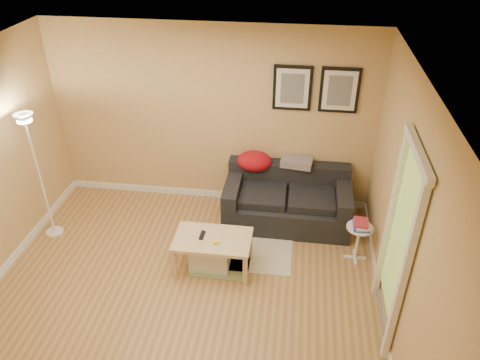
{
  "coord_description": "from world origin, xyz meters",
  "views": [
    {
      "loc": [
        1.17,
        -3.72,
        3.94
      ],
      "look_at": [
        0.55,
        0.85,
        1.05
      ],
      "focal_mm": 34.41,
      "sensor_mm": 36.0,
      "label": 1
    }
  ],
  "objects": [
    {
      "name": "tape_roll",
      "position": [
        0.33,
        0.37,
        0.47
      ],
      "size": [
        0.07,
        0.07,
        0.03
      ],
      "primitive_type": "cylinder",
      "color": "yellow",
      "rests_on": "coffee_table"
    },
    {
      "name": "coffee_table",
      "position": [
        0.28,
        0.45,
        0.23
      ],
      "size": [
        1.05,
        0.83,
        0.46
      ],
      "primitive_type": null,
      "rotation": [
        0.0,
        0.0,
        -0.33
      ],
      "color": "#E8C08D",
      "rests_on": "ground"
    },
    {
      "name": "green_runner",
      "position": [
        0.36,
        0.5,
        0.01
      ],
      "size": [
        0.7,
        0.5,
        0.01
      ],
      "primitive_type": "cube",
      "color": "#668C4C",
      "rests_on": "ground"
    },
    {
      "name": "remote_control",
      "position": [
        0.14,
        0.48,
        0.47
      ],
      "size": [
        0.05,
        0.16,
        0.02
      ],
      "primitive_type": "cube",
      "rotation": [
        0.0,
        0.0,
        -0.02
      ],
      "color": "black",
      "rests_on": "coffee_table"
    },
    {
      "name": "book_stack",
      "position": [
        2.03,
        0.86,
        0.54
      ],
      "size": [
        0.2,
        0.26,
        0.08
      ],
      "primitive_type": null,
      "rotation": [
        0.0,
        0.0,
        -0.05
      ],
      "color": "#3947AB",
      "rests_on": "side_table"
    },
    {
      "name": "baseboard_back",
      "position": [
        0.0,
        1.99,
        0.05
      ],
      "size": [
        4.5,
        0.02,
        0.1
      ],
      "primitive_type": "cube",
      "color": "white",
      "rests_on": "ground"
    },
    {
      "name": "ceiling",
      "position": [
        0.0,
        0.0,
        2.6
      ],
      "size": [
        4.5,
        4.5,
        0.0
      ],
      "primitive_type": "plane",
      "rotation": [
        3.14,
        0.0,
        0.0
      ],
      "color": "white",
      "rests_on": "wall_back"
    },
    {
      "name": "area_rug",
      "position": [
        0.6,
        0.83,
        0.01
      ],
      "size": [
        1.25,
        0.85,
        0.01
      ],
      "primitive_type": "cube",
      "color": "beige",
      "rests_on": "ground"
    },
    {
      "name": "baseboard_left",
      "position": [
        -2.24,
        0.0,
        0.05
      ],
      "size": [
        0.02,
        4.0,
        0.1
      ],
      "primitive_type": "cube",
      "color": "white",
      "rests_on": "ground"
    },
    {
      "name": "sofa",
      "position": [
        1.11,
        1.53,
        0.38
      ],
      "size": [
        1.7,
        0.9,
        0.75
      ],
      "primitive_type": null,
      "color": "black",
      "rests_on": "ground"
    },
    {
      "name": "floor",
      "position": [
        0.0,
        0.0,
        0.0
      ],
      "size": [
        4.5,
        4.5,
        0.0
      ],
      "primitive_type": "plane",
      "color": "#AF854B",
      "rests_on": "ground"
    },
    {
      "name": "baseboard_right",
      "position": [
        2.24,
        0.0,
        0.05
      ],
      "size": [
        0.02,
        4.0,
        0.1
      ],
      "primitive_type": "cube",
      "color": "white",
      "rests_on": "ground"
    },
    {
      "name": "framed_print_right",
      "position": [
        1.68,
        1.98,
        1.8
      ],
      "size": [
        0.5,
        0.04,
        0.6
      ],
      "primitive_type": null,
      "color": "black",
      "rests_on": "wall_back"
    },
    {
      "name": "wall_right",
      "position": [
        2.25,
        0.0,
        1.3
      ],
      "size": [
        0.0,
        4.0,
        4.0
      ],
      "primitive_type": "plane",
      "rotation": [
        1.57,
        0.0,
        -1.57
      ],
      "color": "tan",
      "rests_on": "ground"
    },
    {
      "name": "red_throw",
      "position": [
        0.62,
        1.81,
        0.77
      ],
      "size": [
        0.48,
        0.36,
        0.28
      ],
      "primitive_type": null,
      "color": "#AF1020",
      "rests_on": "sofa"
    },
    {
      "name": "framed_print_left",
      "position": [
        1.08,
        1.98,
        1.8
      ],
      "size": [
        0.5,
        0.04,
        0.6
      ],
      "primitive_type": null,
      "color": "black",
      "rests_on": "wall_back"
    },
    {
      "name": "wall_back",
      "position": [
        0.0,
        2.0,
        1.3
      ],
      "size": [
        4.5,
        0.0,
        4.5
      ],
      "primitive_type": "plane",
      "rotation": [
        1.57,
        0.0,
        0.0
      ],
      "color": "tan",
      "rests_on": "ground"
    },
    {
      "name": "floor_lamp",
      "position": [
        -2.0,
        0.83,
        0.83
      ],
      "size": [
        0.23,
        0.23,
        1.76
      ],
      "primitive_type": null,
      "color": "white",
      "rests_on": "ground"
    },
    {
      "name": "plaid_throw",
      "position": [
        1.21,
        1.84,
        0.78
      ],
      "size": [
        0.45,
        0.32,
        0.1
      ],
      "primitive_type": null,
      "rotation": [
        0.0,
        0.0,
        -0.14
      ],
      "color": "tan",
      "rests_on": "sofa"
    },
    {
      "name": "side_table",
      "position": [
        2.02,
        0.86,
        0.25
      ],
      "size": [
        0.33,
        0.33,
        0.5
      ],
      "primitive_type": null,
      "color": "white",
      "rests_on": "ground"
    },
    {
      "name": "doorway",
      "position": [
        2.2,
        -0.15,
        1.02
      ],
      "size": [
        0.12,
        1.01,
        2.13
      ],
      "primitive_type": null,
      "color": "white",
      "rests_on": "ground"
    },
    {
      "name": "storage_bin",
      "position": [
        0.23,
        0.48,
        0.15
      ],
      "size": [
        0.5,
        0.36,
        0.3
      ],
      "primitive_type": null,
      "color": "white",
      "rests_on": "ground"
    }
  ]
}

